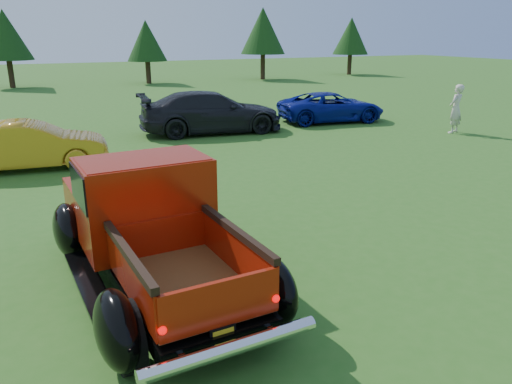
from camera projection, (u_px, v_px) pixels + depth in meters
name	position (u px, v px, depth m)	size (l,w,h in m)	color
ground	(234.00, 259.00, 8.08)	(120.00, 120.00, 0.00)	#2E611B
tree_mid_left	(5.00, 35.00, 32.51)	(3.20, 3.20, 5.00)	#332114
tree_mid_right	(146.00, 41.00, 35.45)	(2.82, 2.82, 4.40)	#332114
tree_east	(263.00, 31.00, 38.49)	(3.46, 3.46, 5.40)	#332114
tree_far_east	(351.00, 36.00, 43.15)	(3.07, 3.07, 4.80)	#332114
pickup_truck	(147.00, 223.00, 7.24)	(2.57, 5.07, 1.84)	black
show_car_yellow	(31.00, 145.00, 13.31)	(1.36, 3.89, 1.28)	orange
show_car_grey	(211.00, 112.00, 18.17)	(2.11, 5.18, 1.50)	black
show_car_blue	(331.00, 107.00, 20.48)	(2.00, 4.34, 1.21)	navy
spectator	(456.00, 109.00, 18.08)	(0.64, 0.42, 1.75)	beige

